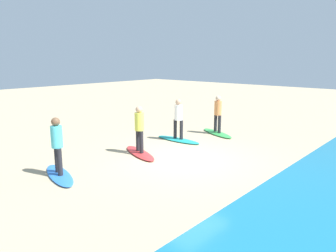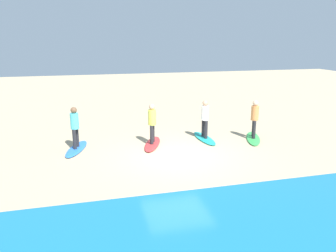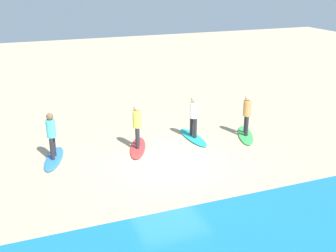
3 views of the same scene
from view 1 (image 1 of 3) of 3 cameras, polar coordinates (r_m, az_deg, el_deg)
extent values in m
plane|color=tan|center=(10.95, 2.92, -5.87)|extent=(60.00, 60.00, 0.00)
ellipsoid|color=green|center=(14.61, 8.68, -1.25)|extent=(1.38, 2.14, 0.09)
cylinder|color=#232328|center=(14.39, 9.08, 0.31)|extent=(0.14, 0.14, 0.78)
cylinder|color=#232328|center=(14.65, 8.40, 0.54)|extent=(0.14, 0.14, 0.78)
cylinder|color=#E58C4C|center=(14.40, 8.82, 3.15)|extent=(0.32, 0.32, 0.62)
sphere|color=beige|center=(14.34, 8.88, 4.85)|extent=(0.24, 0.24, 0.24)
ellipsoid|color=teal|center=(13.30, 1.81, -2.43)|extent=(0.62, 2.11, 0.09)
cylinder|color=#232328|center=(13.10, 2.37, -0.70)|extent=(0.14, 0.14, 0.78)
cylinder|color=#232328|center=(13.30, 1.28, -0.50)|extent=(0.14, 0.14, 0.78)
cylinder|color=white|center=(13.06, 1.84, 2.40)|extent=(0.32, 0.32, 0.62)
sphere|color=tan|center=(13.00, 1.86, 4.27)|extent=(0.24, 0.24, 0.24)
ellipsoid|color=red|center=(11.50, -5.00, -4.79)|extent=(1.26, 2.16, 0.09)
cylinder|color=#232328|center=(11.24, -4.72, -2.87)|extent=(0.14, 0.14, 0.78)
cylinder|color=#232328|center=(11.52, -5.34, -2.51)|extent=(0.14, 0.14, 0.78)
cylinder|color=#E0E04C|center=(11.22, -5.10, 0.77)|extent=(0.32, 0.32, 0.62)
sphere|color=tan|center=(11.15, -5.14, 2.94)|extent=(0.24, 0.24, 0.24)
ellipsoid|color=blue|center=(9.89, -18.64, -8.21)|extent=(1.14, 2.17, 0.09)
cylinder|color=#232328|center=(9.60, -18.59, -6.07)|extent=(0.14, 0.14, 0.78)
cylinder|color=#232328|center=(9.90, -19.02, -5.55)|extent=(0.14, 0.14, 0.78)
cylinder|color=#4CC6D1|center=(9.57, -19.09, -1.81)|extent=(0.32, 0.32, 0.62)
sphere|color=brown|center=(9.48, -19.26, 0.72)|extent=(0.24, 0.24, 0.24)
camera|label=2|loc=(6.91, 87.62, 8.54)|focal=35.32mm
camera|label=3|loc=(7.25, 105.50, 20.42)|focal=44.42mm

